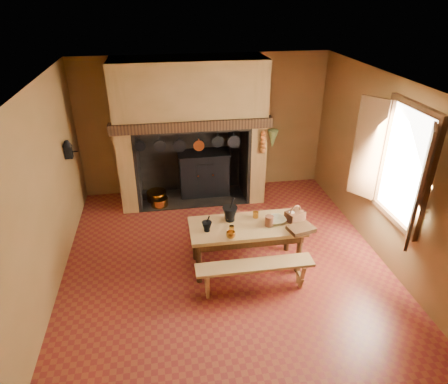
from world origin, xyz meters
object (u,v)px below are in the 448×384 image
object	(u,v)px
work_table	(246,231)
coffee_grinder	(230,216)
bench_front	(255,271)
wicker_basket	(295,215)
iron_range	(204,173)
mixing_bowl	(276,220)

from	to	relation	value
work_table	coffee_grinder	xyz separation A→B (m)	(-0.22, 0.19, 0.19)
work_table	bench_front	world-z (taller)	work_table
bench_front	coffee_grinder	bearing A→B (deg)	105.88
coffee_grinder	wicker_basket	world-z (taller)	wicker_basket
coffee_grinder	wicker_basket	xyz separation A→B (m)	(0.98, -0.17, 0.01)
coffee_grinder	work_table	bearing A→B (deg)	-51.69
iron_range	mixing_bowl	world-z (taller)	iron_range
coffee_grinder	iron_range	bearing A→B (deg)	81.13
work_table	coffee_grinder	world-z (taller)	coffee_grinder
iron_range	mixing_bowl	xyz separation A→B (m)	(0.80, -2.51, 0.29)
iron_range	coffee_grinder	world-z (taller)	iron_range
iron_range	bench_front	distance (m)	3.14
mixing_bowl	work_table	bearing A→B (deg)	-178.75
coffee_grinder	wicker_basket	size ratio (longest dim) A/B	0.58
bench_front	mixing_bowl	world-z (taller)	mixing_bowl
iron_range	wicker_basket	xyz separation A→B (m)	(1.10, -2.50, 0.34)
mixing_bowl	bench_front	bearing A→B (deg)	-127.08
wicker_basket	bench_front	bearing A→B (deg)	-165.03
iron_range	coffee_grinder	xyz separation A→B (m)	(0.12, -2.33, 0.33)
iron_range	mixing_bowl	distance (m)	2.65
bench_front	coffee_grinder	distance (m)	0.94
mixing_bowl	wicker_basket	world-z (taller)	wicker_basket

